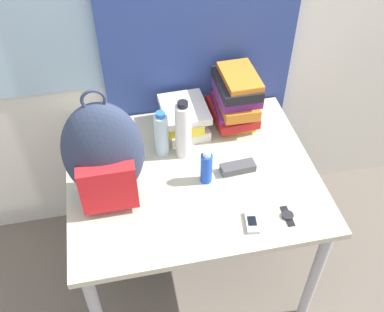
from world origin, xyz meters
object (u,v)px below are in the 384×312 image
Objects in this scene: water_bottle at (161,134)px; cell_phone at (252,222)px; backpack at (104,156)px; sports_bottle at (183,130)px; sunglasses_case at (238,168)px; book_stack_left at (184,118)px; book_stack_center at (235,99)px; wristwatch at (288,216)px; sunscreen_bottle at (206,167)px.

water_bottle reaches higher than cell_phone.
sports_bottle is (0.34, 0.19, -0.09)m from backpack.
sports_bottle is 0.29m from sunglasses_case.
book_stack_left is at bearing 104.00° from cell_phone.
water_bottle is (-0.37, -0.14, -0.03)m from book_stack_center.
backpack is 2.30× the size of water_bottle.
water_bottle is at bearing 40.68° from backpack.
backpack is at bearing 154.10° from cell_phone.
backpack reaches higher than wristwatch.
water_bottle is 1.36× the size of sunscreen_bottle.
sunglasses_case is (0.55, 0.03, -0.21)m from backpack.
water_bottle is at bearing -131.44° from book_stack_left.
book_stack_center is at bearing 77.65° from sunglasses_case.
sunscreen_bottle is at bearing -71.22° from sports_bottle.
book_stack_left is 1.72× the size of sunglasses_case.
sunscreen_bottle is at bearing -53.38° from water_bottle.
water_bottle is (-0.13, -0.14, 0.04)m from book_stack_left.
backpack is at bearing -179.33° from sunscreen_bottle.
book_stack_center is 0.63m from cell_phone.
book_stack_center is 0.41m from sunscreen_bottle.
book_stack_left is at bearing 116.48° from wristwatch.
backpack is 0.59m from sunglasses_case.
backpack is 1.83× the size of book_stack_center.
sunglasses_case is (0.30, -0.18, -0.09)m from water_bottle.
backpack is 0.62m from cell_phone.
backpack is 4.83× the size of cell_phone.
sports_bottle is 1.89× the size of sunglasses_case.
sunscreen_bottle is 1.10× the size of sunglasses_case.
book_stack_left is 0.18m from sports_bottle.
wristwatch is (0.15, 0.00, -0.00)m from cell_phone.
water_bottle is 2.10× the size of cell_phone.
backpack is at bearing -139.32° from water_bottle.
sunscreen_bottle is (0.15, -0.21, -0.03)m from water_bottle.
sports_bottle is (-0.28, -0.16, -0.00)m from book_stack_center.
sunscreen_bottle reaches higher than wristwatch.
sunscreen_bottle is (-0.22, -0.35, -0.06)m from book_stack_center.
sunglasses_case is at bearing 3.41° from backpack.
sunglasses_case is at bearing -102.35° from book_stack_center.
sunglasses_case is (0.03, 0.29, 0.01)m from cell_phone.
book_stack_center is 1.26× the size of water_bottle.
sunscreen_bottle is (0.40, 0.00, -0.15)m from backpack.
backpack is 1.83× the size of sports_bottle.
backpack is at bearing -136.42° from book_stack_left.
backpack reaches higher than cell_phone.
book_stack_center reaches higher than sunscreen_bottle.
sunglasses_case is at bearing 85.02° from cell_phone.
sunscreen_bottle reaches higher than book_stack_left.
backpack reaches higher than sports_bottle.
cell_phone is 1.08× the size of wristwatch.
sports_bottle is at bearing 143.72° from sunglasses_case.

